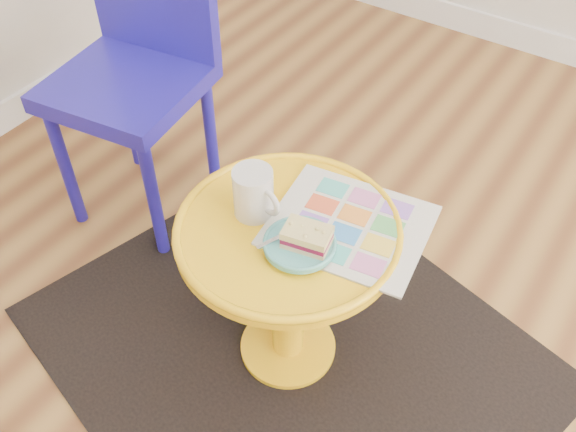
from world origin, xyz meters
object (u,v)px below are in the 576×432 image
Objects in this scene: plate at (300,244)px; mug at (254,192)px; chair at (138,56)px; side_table at (288,268)px; newspaper at (349,225)px.

mug is at bearing 165.27° from plate.
plate is (0.15, -0.04, -0.05)m from mug.
plate is at bearing -2.60° from mug.
chair is 5.83× the size of plate.
chair reaches higher than mug.
mug is (0.64, -0.30, 0.02)m from chair.
mug is at bearing -32.86° from chair.
chair reaches higher than side_table.
newspaper is at bearing 34.42° from mug.
side_table is 0.17m from plate.
chair is 2.68× the size of newspaper.
side_table is 0.82m from chair.
side_table is 0.56× the size of chair.
chair reaches higher than plate.
chair is 0.88m from newspaper.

